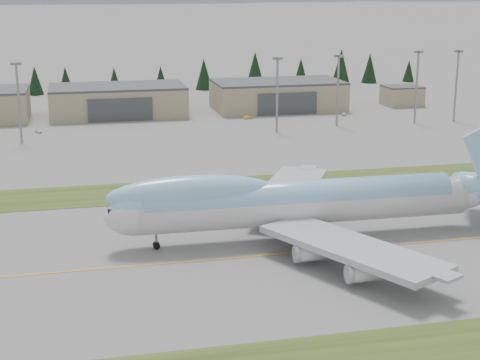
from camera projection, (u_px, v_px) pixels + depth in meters
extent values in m
plane|color=slate|center=(263.00, 256.00, 128.41)|extent=(7000.00, 7000.00, 0.00)
cube|color=#2C4017|center=(214.00, 188.00, 170.78)|extent=(400.00, 18.00, 0.08)
cube|color=gold|center=(263.00, 256.00, 128.41)|extent=(400.00, 0.40, 0.02)
cylinder|color=silver|center=(305.00, 205.00, 135.89)|extent=(62.24, 8.04, 7.21)
cylinder|color=#8DBFE7|center=(300.00, 198.00, 135.32)|extent=(57.80, 7.42, 6.66)
ellipsoid|color=silver|center=(137.00, 216.00, 129.56)|extent=(11.64, 7.37, 7.21)
ellipsoid|color=#8DBFE7|center=(136.00, 208.00, 129.22)|extent=(9.74, 6.24, 6.12)
ellipsoid|color=#8DBFE7|center=(192.00, 194.00, 130.71)|extent=(30.71, 6.53, 6.66)
cube|color=#0C1433|center=(114.00, 209.00, 128.40)|extent=(2.42, 2.92, 1.44)
cube|color=#8DBFE7|center=(478.00, 181.00, 149.91)|extent=(11.30, 13.89, 0.51)
cube|color=#A5A7AD|center=(290.00, 188.00, 154.15)|extent=(25.26, 34.26, 1.11)
cube|color=#A5A7AD|center=(351.00, 248.00, 119.56)|extent=(24.61, 34.43, 1.11)
cylinder|color=silver|center=(271.00, 206.00, 149.46)|extent=(5.81, 2.85, 2.77)
cylinder|color=silver|center=(283.00, 191.00, 160.32)|extent=(5.81, 2.85, 2.77)
cylinder|color=silver|center=(313.00, 253.00, 123.26)|extent=(5.81, 2.85, 2.77)
cylinder|color=silver|center=(366.00, 273.00, 114.61)|extent=(5.81, 2.85, 2.77)
cylinder|color=gray|center=(156.00, 241.00, 131.56)|extent=(0.49, 0.49, 2.66)
cylinder|color=gray|center=(291.00, 225.00, 139.98)|extent=(0.63, 0.63, 2.89)
cylinder|color=gray|center=(301.00, 237.00, 133.69)|extent=(0.63, 0.63, 2.89)
cylinder|color=gray|center=(319.00, 223.00, 141.11)|extent=(0.63, 0.63, 2.89)
cylinder|color=gray|center=(330.00, 235.00, 134.82)|extent=(0.63, 0.63, 2.89)
cylinder|color=black|center=(157.00, 246.00, 131.32)|extent=(1.23, 0.40, 1.22)
cylinder|color=black|center=(156.00, 244.00, 132.16)|extent=(1.23, 0.40, 1.22)
cylinder|color=black|center=(291.00, 229.00, 140.18)|extent=(1.34, 0.57, 1.33)
cylinder|color=black|center=(301.00, 241.00, 133.89)|extent=(1.34, 0.57, 1.33)
cylinder|color=black|center=(319.00, 227.00, 141.31)|extent=(1.34, 0.57, 1.33)
cylinder|color=black|center=(330.00, 239.00, 135.02)|extent=(1.34, 0.57, 1.33)
cube|color=gray|center=(118.00, 101.00, 265.13)|extent=(48.00, 26.00, 10.00)
cube|color=#3B3D40|center=(117.00, 86.00, 263.73)|extent=(48.00, 26.00, 0.80)
cube|color=#3B3D40|center=(120.00, 110.00, 252.86)|extent=(22.08, 0.60, 8.00)
cube|color=gray|center=(278.00, 96.00, 278.09)|extent=(48.00, 26.00, 10.00)
cube|color=#3B3D40|center=(278.00, 82.00, 276.70)|extent=(48.00, 26.00, 0.80)
cube|color=#3B3D40|center=(288.00, 104.00, 265.83)|extent=(22.08, 0.60, 8.00)
cube|color=gray|center=(402.00, 96.00, 287.40)|extent=(14.00, 12.00, 7.00)
cube|color=#3B3D40|center=(402.00, 87.00, 286.42)|extent=(14.00, 12.00, 0.60)
cylinder|color=gray|center=(19.00, 104.00, 217.04)|extent=(0.70, 0.70, 23.10)
cube|color=gray|center=(16.00, 64.00, 213.96)|extent=(3.20, 3.20, 0.80)
cylinder|color=gray|center=(277.00, 96.00, 232.78)|extent=(0.70, 0.70, 23.07)
cube|color=gray|center=(278.00, 58.00, 229.70)|extent=(3.20, 3.20, 0.80)
cylinder|color=gray|center=(338.00, 92.00, 243.94)|extent=(0.70, 0.70, 22.71)
cube|color=gray|center=(339.00, 56.00, 240.91)|extent=(3.20, 3.20, 0.80)
cylinder|color=gray|center=(416.00, 89.00, 247.68)|extent=(0.70, 0.70, 23.73)
cube|color=gray|center=(419.00, 52.00, 244.52)|extent=(3.20, 3.20, 0.80)
cylinder|color=gray|center=(456.00, 87.00, 251.20)|extent=(0.70, 0.70, 23.62)
cube|color=gray|center=(459.00, 51.00, 248.05)|extent=(3.20, 3.20, 0.80)
imported|color=silver|center=(38.00, 133.00, 234.59)|extent=(2.53, 3.23, 1.03)
imported|color=gold|center=(248.00, 119.00, 258.76)|extent=(3.56, 1.86, 1.12)
imported|color=#B6B5BA|center=(344.00, 116.00, 265.26)|extent=(2.58, 3.84, 1.03)
cone|color=black|center=(35.00, 80.00, 313.83)|extent=(6.90, 6.90, 12.33)
cone|color=black|center=(66.00, 80.00, 318.11)|extent=(6.49, 6.49, 11.58)
cone|color=black|center=(114.00, 80.00, 322.29)|extent=(6.08, 6.08, 10.85)
cone|color=black|center=(161.00, 78.00, 326.14)|extent=(6.20, 6.20, 11.07)
cone|color=black|center=(204.00, 74.00, 329.27)|extent=(7.78, 7.78, 13.89)
cone|color=black|center=(255.00, 69.00, 338.52)|extent=(9.02, 9.02, 16.10)
cone|color=black|center=(301.00, 72.00, 340.74)|extent=(7.35, 7.35, 13.12)
cone|color=black|center=(341.00, 67.00, 346.04)|extent=(9.35, 9.35, 16.69)
cone|color=black|center=(370.00, 68.00, 352.11)|extent=(7.89, 7.89, 14.10)
cone|color=black|center=(409.00, 71.00, 356.45)|extent=(5.99, 5.99, 10.69)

